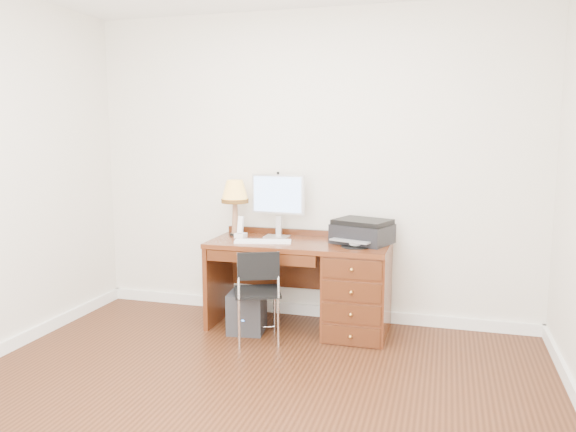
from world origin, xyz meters
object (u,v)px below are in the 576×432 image
(printer, at_px, (362,231))
(chair, at_px, (255,287))
(desk, at_px, (337,283))
(equipment_box, at_px, (247,312))
(leg_lamp, at_px, (235,195))
(phone, at_px, (241,231))
(monitor, at_px, (278,198))

(printer, height_order, chair, printer)
(desk, height_order, equipment_box, desk)
(equipment_box, bearing_deg, desk, 9.85)
(leg_lamp, distance_m, chair, 0.94)
(phone, bearing_deg, leg_lamp, 138.66)
(phone, height_order, equipment_box, phone)
(chair, bearing_deg, leg_lamp, 101.23)
(desk, bearing_deg, chair, -142.25)
(monitor, bearing_deg, chair, -86.23)
(leg_lamp, bearing_deg, monitor, 2.96)
(equipment_box, bearing_deg, phone, 112.10)
(chair, height_order, equipment_box, chair)
(monitor, xyz_separation_m, leg_lamp, (-0.39, -0.02, 0.02))
(equipment_box, bearing_deg, chair, -62.75)
(leg_lamp, height_order, phone, leg_lamp)
(leg_lamp, relative_size, equipment_box, 1.45)
(monitor, xyz_separation_m, phone, (-0.30, -0.11, -0.29))
(desk, height_order, monitor, monitor)
(printer, bearing_deg, monitor, -165.52)
(desk, relative_size, leg_lamp, 3.06)
(desk, distance_m, leg_lamp, 1.18)
(phone, xyz_separation_m, equipment_box, (0.14, -0.25, -0.64))
(desk, distance_m, equipment_box, 0.79)
(phone, relative_size, chair, 0.25)
(desk, bearing_deg, phone, 177.75)
(desk, relative_size, chair, 1.98)
(phone, relative_size, equipment_box, 0.55)
(monitor, height_order, equipment_box, monitor)
(phone, distance_m, equipment_box, 0.70)
(monitor, distance_m, printer, 0.79)
(phone, bearing_deg, chair, -52.97)
(desk, height_order, printer, printer)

